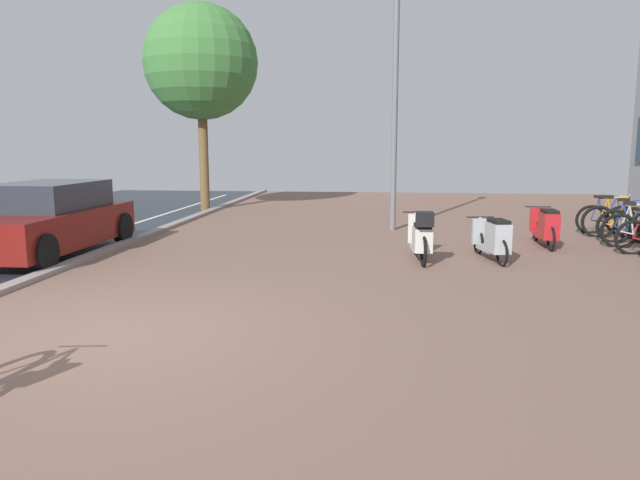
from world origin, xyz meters
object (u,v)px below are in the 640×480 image
object	(u,v)px
scooter_near	(494,239)
bicycle_rack_08	(606,219)
bicycle_rack_05	(638,231)
scooter_far	(421,237)
bicycle_rack_06	(631,226)
lamp_post	(395,74)
bicycle_rack_07	(616,222)
scooter_mid	(546,227)
parked_car_near	(47,220)
street_tree	(201,63)

from	to	relation	value
scooter_near	bicycle_rack_08	bearing A→B (deg)	49.02
bicycle_rack_05	scooter_far	bearing A→B (deg)	-157.06
bicycle_rack_06	lamp_post	world-z (taller)	lamp_post
bicycle_rack_06	bicycle_rack_07	xyz separation A→B (m)	(-0.06, 0.67, 0.00)
bicycle_rack_08	scooter_mid	bearing A→B (deg)	-132.61
bicycle_rack_05	lamp_post	world-z (taller)	lamp_post
parked_car_near	lamp_post	world-z (taller)	lamp_post
scooter_mid	street_tree	xyz separation A→B (m)	(-8.83, 5.86, 4.09)
parked_car_near	scooter_far	bearing A→B (deg)	-0.45
bicycle_rack_08	lamp_post	size ratio (longest dim) A/B	0.20
bicycle_rack_06	scooter_mid	size ratio (longest dim) A/B	0.76
scooter_near	lamp_post	world-z (taller)	lamp_post
scooter_far	street_tree	world-z (taller)	street_tree
bicycle_rack_08	scooter_far	size ratio (longest dim) A/B	0.79
street_tree	bicycle_rack_07	bearing A→B (deg)	-22.88
bicycle_rack_05	bicycle_rack_07	world-z (taller)	bicycle_rack_07
lamp_post	street_tree	size ratio (longest dim) A/B	1.07
scooter_near	scooter_mid	world-z (taller)	scooter_mid
scooter_far	street_tree	xyz separation A→B (m)	(-6.24, 7.69, 4.06)
bicycle_rack_06	scooter_near	world-z (taller)	bicycle_rack_06
parked_car_near	lamp_post	xyz separation A→B (m)	(6.52, 3.86, 3.03)
bicycle_rack_07	scooter_mid	bearing A→B (deg)	-143.49
bicycle_rack_06	scooter_far	bearing A→B (deg)	-150.74
scooter_mid	street_tree	bearing A→B (deg)	146.42
scooter_near	lamp_post	xyz separation A→B (m)	(-1.71, 3.72, 3.27)
bicycle_rack_05	lamp_post	bearing A→B (deg)	156.64
scooter_near	scooter_far	size ratio (longest dim) A/B	0.96
bicycle_rack_07	scooter_mid	world-z (taller)	bicycle_rack_07
parked_car_near	street_tree	world-z (taller)	street_tree
parked_car_near	bicycle_rack_07	bearing A→B (deg)	15.40
scooter_mid	scooter_far	bearing A→B (deg)	-144.83
bicycle_rack_07	bicycle_rack_08	bearing A→B (deg)	87.42
scooter_mid	scooter_near	bearing A→B (deg)	-128.85
bicycle_rack_06	scooter_mid	distance (m)	2.02
scooter_near	lamp_post	distance (m)	5.24
bicycle_rack_05	street_tree	world-z (taller)	street_tree
scooter_near	scooter_far	distance (m)	1.29
scooter_near	lamp_post	bearing A→B (deg)	114.71
parked_car_near	lamp_post	distance (m)	8.16
bicycle_rack_05	street_tree	size ratio (longest dim) A/B	0.22
parked_car_near	street_tree	size ratio (longest dim) A/B	0.64
bicycle_rack_06	scooter_near	xyz separation A→B (m)	(-3.22, -2.32, 0.05)
bicycle_rack_07	bicycle_rack_08	world-z (taller)	bicycle_rack_07
scooter_mid	scooter_far	size ratio (longest dim) A/B	1.05
bicycle_rack_07	scooter_far	size ratio (longest dim) A/B	0.81
bicycle_rack_08	scooter_mid	world-z (taller)	bicycle_rack_08
bicycle_rack_08	lamp_post	distance (m)	5.92
bicycle_rack_08	bicycle_rack_05	bearing A→B (deg)	-92.84
bicycle_rack_06	bicycle_rack_07	bearing A→B (deg)	95.27
lamp_post	scooter_far	bearing A→B (deg)	-83.66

